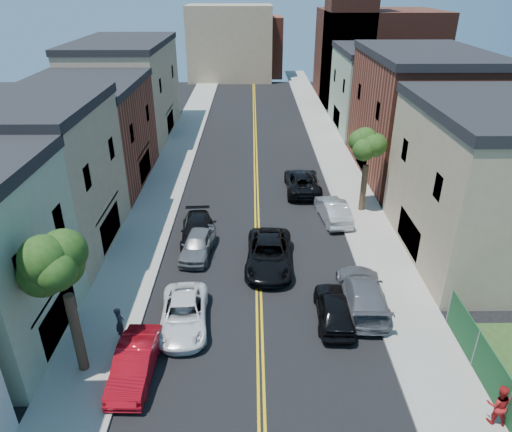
{
  "coord_description": "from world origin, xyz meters",
  "views": [
    {
      "loc": [
        -0.35,
        -1.61,
        15.66
      ],
      "look_at": [
        -0.1,
        25.28,
        2.0
      ],
      "focal_mm": 32.74,
      "sensor_mm": 36.0,
      "label": 1
    }
  ],
  "objects_px": {
    "dark_car_right_far": "(302,182)",
    "black_car_right": "(334,308)",
    "grey_car_right": "(363,293)",
    "black_suv_lane": "(269,254)",
    "grey_car_left": "(198,244)",
    "red_sedan": "(135,363)",
    "black_car_left": "(197,230)",
    "white_pickup": "(184,314)",
    "pedestrian_right": "(498,404)",
    "silver_car_right": "(333,210)",
    "pedestrian_left": "(120,323)"
  },
  "relations": [
    {
      "from": "white_pickup",
      "to": "black_suv_lane",
      "type": "relative_size",
      "value": 0.85
    },
    {
      "from": "grey_car_right",
      "to": "black_suv_lane",
      "type": "bearing_deg",
      "value": -36.68
    },
    {
      "from": "black_car_right",
      "to": "black_suv_lane",
      "type": "relative_size",
      "value": 0.76
    },
    {
      "from": "grey_car_right",
      "to": "pedestrian_right",
      "type": "distance_m",
      "value": 8.37
    },
    {
      "from": "silver_car_right",
      "to": "pedestrian_left",
      "type": "distance_m",
      "value": 17.51
    },
    {
      "from": "silver_car_right",
      "to": "pedestrian_left",
      "type": "bearing_deg",
      "value": 38.99
    },
    {
      "from": "black_suv_lane",
      "to": "pedestrian_left",
      "type": "xyz_separation_m",
      "value": [
        -7.35,
        -6.52,
        0.21
      ]
    },
    {
      "from": "dark_car_right_far",
      "to": "black_car_right",
      "type": "bearing_deg",
      "value": 90.07
    },
    {
      "from": "red_sedan",
      "to": "grey_car_right",
      "type": "xyz_separation_m",
      "value": [
        11.0,
        4.91,
        0.08
      ]
    },
    {
      "from": "grey_car_left",
      "to": "silver_car_right",
      "type": "relative_size",
      "value": 0.93
    },
    {
      "from": "black_car_left",
      "to": "black_car_right",
      "type": "xyz_separation_m",
      "value": [
        7.86,
        -8.37,
        0.04
      ]
    },
    {
      "from": "dark_car_right_far",
      "to": "pedestrian_right",
      "type": "bearing_deg",
      "value": 103.15
    },
    {
      "from": "grey_car_right",
      "to": "pedestrian_left",
      "type": "bearing_deg",
      "value": 14.35
    },
    {
      "from": "red_sedan",
      "to": "grey_car_left",
      "type": "bearing_deg",
      "value": 82.06
    },
    {
      "from": "red_sedan",
      "to": "dark_car_right_far",
      "type": "distance_m",
      "value": 22.21
    },
    {
      "from": "pedestrian_right",
      "to": "white_pickup",
      "type": "bearing_deg",
      "value": -11.61
    },
    {
      "from": "white_pickup",
      "to": "pedestrian_right",
      "type": "bearing_deg",
      "value": -28.75
    },
    {
      "from": "white_pickup",
      "to": "dark_car_right_far",
      "type": "height_order",
      "value": "dark_car_right_far"
    },
    {
      "from": "red_sedan",
      "to": "pedestrian_right",
      "type": "bearing_deg",
      "value": -8.73
    },
    {
      "from": "black_car_right",
      "to": "black_suv_lane",
      "type": "bearing_deg",
      "value": -56.61
    },
    {
      "from": "white_pickup",
      "to": "silver_car_right",
      "type": "bearing_deg",
      "value": 47.32
    },
    {
      "from": "white_pickup",
      "to": "grey_car_right",
      "type": "distance_m",
      "value": 9.43
    },
    {
      "from": "black_car_left",
      "to": "dark_car_right_far",
      "type": "xyz_separation_m",
      "value": [
        7.86,
        8.1,
        0.11
      ]
    },
    {
      "from": "black_car_left",
      "to": "grey_car_right",
      "type": "distance_m",
      "value": 11.95
    },
    {
      "from": "white_pickup",
      "to": "pedestrian_left",
      "type": "bearing_deg",
      "value": -164.45
    },
    {
      "from": "pedestrian_right",
      "to": "silver_car_right",
      "type": "bearing_deg",
      "value": -65.07
    },
    {
      "from": "black_car_right",
      "to": "silver_car_right",
      "type": "bearing_deg",
      "value": -96.7
    },
    {
      "from": "pedestrian_right",
      "to": "grey_car_left",
      "type": "bearing_deg",
      "value": -31.52
    },
    {
      "from": "black_car_right",
      "to": "dark_car_right_far",
      "type": "height_order",
      "value": "dark_car_right_far"
    },
    {
      "from": "pedestrian_left",
      "to": "black_suv_lane",
      "type": "bearing_deg",
      "value": -70.15
    },
    {
      "from": "red_sedan",
      "to": "black_suv_lane",
      "type": "relative_size",
      "value": 0.76
    },
    {
      "from": "red_sedan",
      "to": "grey_car_right",
      "type": "height_order",
      "value": "grey_car_right"
    },
    {
      "from": "grey_car_left",
      "to": "pedestrian_left",
      "type": "bearing_deg",
      "value": -103.7
    },
    {
      "from": "grey_car_right",
      "to": "black_suv_lane",
      "type": "xyz_separation_m",
      "value": [
        -4.85,
        3.95,
        -0.01
      ]
    },
    {
      "from": "grey_car_left",
      "to": "black_car_right",
      "type": "height_order",
      "value": "black_car_right"
    },
    {
      "from": "black_car_right",
      "to": "black_car_left",
      "type": "bearing_deg",
      "value": -44.85
    },
    {
      "from": "black_car_left",
      "to": "dark_car_right_far",
      "type": "bearing_deg",
      "value": 42.32
    },
    {
      "from": "white_pickup",
      "to": "black_car_right",
      "type": "xyz_separation_m",
      "value": [
        7.6,
        0.35,
        0.06
      ]
    },
    {
      "from": "black_car_right",
      "to": "grey_car_left",
      "type": "bearing_deg",
      "value": -38.55
    },
    {
      "from": "grey_car_left",
      "to": "grey_car_right",
      "type": "xyz_separation_m",
      "value": [
        9.3,
        -5.28,
        0.07
      ]
    },
    {
      "from": "white_pickup",
      "to": "pedestrian_left",
      "type": "xyz_separation_m",
      "value": [
        -2.9,
        -1.02,
        0.33
      ]
    },
    {
      "from": "dark_car_right_far",
      "to": "black_suv_lane",
      "type": "xyz_separation_m",
      "value": [
        -3.15,
        -11.32,
        -0.0
      ]
    },
    {
      "from": "red_sedan",
      "to": "grey_car_right",
      "type": "relative_size",
      "value": 0.79
    },
    {
      "from": "grey_car_right",
      "to": "black_car_right",
      "type": "distance_m",
      "value": 2.09
    },
    {
      "from": "grey_car_right",
      "to": "white_pickup",
      "type": "bearing_deg",
      "value": 11.93
    },
    {
      "from": "red_sedan",
      "to": "black_suv_lane",
      "type": "height_order",
      "value": "black_suv_lane"
    },
    {
      "from": "white_pickup",
      "to": "black_car_left",
      "type": "xyz_separation_m",
      "value": [
        -0.26,
        8.71,
        0.02
      ]
    },
    {
      "from": "dark_car_right_far",
      "to": "black_car_left",
      "type": "bearing_deg",
      "value": 45.93
    },
    {
      "from": "black_car_right",
      "to": "silver_car_right",
      "type": "distance_m",
      "value": 11.32
    },
    {
      "from": "grey_car_right",
      "to": "pedestrian_left",
      "type": "height_order",
      "value": "pedestrian_left"
    }
  ]
}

